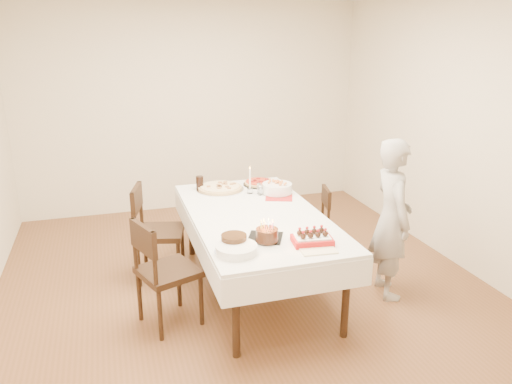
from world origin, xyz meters
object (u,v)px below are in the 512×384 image
object	(u,v)px
birthday_cake	(267,231)
pasta_bowl	(277,188)
pizza_pepperoni	(259,183)
strawberry_box	(312,239)
chair_left_dessert	(169,272)
layer_cake	(234,241)
dining_table	(256,252)
pizza_white	(220,188)
taper_candle	(250,180)
cola_glass	(200,183)
chair_right_savory	(310,223)
person	(392,219)
chair_left_savory	(160,232)

from	to	relation	value
birthday_cake	pasta_bowl	bearing A→B (deg)	67.03
pizza_pepperoni	strawberry_box	bearing A→B (deg)	-92.41
chair_left_dessert	layer_cake	distance (m)	0.66
dining_table	birthday_cake	distance (m)	0.79
pizza_white	taper_candle	distance (m)	0.35
dining_table	taper_candle	bearing A→B (deg)	78.83
strawberry_box	taper_candle	bearing A→B (deg)	94.46
chair_left_dessert	layer_cake	xyz separation A→B (m)	(0.47, -0.31, 0.34)
cola_glass	strawberry_box	size ratio (longest dim) A/B	0.47
layer_cake	pizza_white	bearing A→B (deg)	81.10
chair_right_savory	strawberry_box	xyz separation A→B (m)	(-0.53, -1.28, 0.40)
dining_table	chair_left_dessert	world-z (taller)	chair_left_dessert
chair_right_savory	pizza_pepperoni	distance (m)	0.69
pasta_bowl	strawberry_box	bearing A→B (deg)	-96.99
chair_right_savory	person	size ratio (longest dim) A/B	0.53
person	strawberry_box	size ratio (longest dim) A/B	4.79
birthday_cake	strawberry_box	size ratio (longest dim) A/B	0.57
dining_table	pasta_bowl	distance (m)	0.76
chair_left_dessert	person	world-z (taller)	person
pizza_white	cola_glass	xyz separation A→B (m)	(-0.20, 0.08, 0.05)
layer_cake	birthday_cake	bearing A→B (deg)	3.80
pasta_bowl	strawberry_box	xyz separation A→B (m)	(-0.15, -1.26, -0.02)
dining_table	pizza_pepperoni	bearing A→B (deg)	71.11
strawberry_box	chair_left_savory	bearing A→B (deg)	129.35
chair_left_savory	birthday_cake	bearing A→B (deg)	136.18
pizza_white	cola_glass	bearing A→B (deg)	157.40
pizza_pepperoni	taper_candle	size ratio (longest dim) A/B	1.16
chair_left_dessert	pizza_white	distance (m)	1.35
chair_left_savory	chair_left_dessert	world-z (taller)	chair_left_savory
person	layer_cake	bearing A→B (deg)	108.42
pizza_white	pizza_pepperoni	size ratio (longest dim) A/B	1.48
cola_glass	birthday_cake	world-z (taller)	birthday_cake
chair_left_savory	birthday_cake	world-z (taller)	chair_left_savory
pizza_white	person	bearing A→B (deg)	-43.14
pasta_bowl	person	bearing A→B (deg)	-50.52
pizza_pepperoni	dining_table	bearing A→B (deg)	-108.89
taper_candle	strawberry_box	xyz separation A→B (m)	(0.10, -1.34, -0.10)
person	strawberry_box	xyz separation A→B (m)	(-0.91, -0.34, 0.06)
dining_table	pasta_bowl	bearing A→B (deg)	53.22
dining_table	chair_left_savory	bearing A→B (deg)	148.09
chair_right_savory	cola_glass	distance (m)	1.23
pizza_white	layer_cake	xyz separation A→B (m)	(-0.22, -1.43, 0.03)
taper_candle	strawberry_box	size ratio (longest dim) A/B	0.94
birthday_cake	pizza_pepperoni	bearing A→B (deg)	75.07
pizza_white	layer_cake	world-z (taller)	layer_cake
chair_left_dessert	cola_glass	distance (m)	1.35
person	pasta_bowl	size ratio (longest dim) A/B	4.86
dining_table	birthday_cake	world-z (taller)	birthday_cake
taper_candle	birthday_cake	world-z (taller)	taper_candle
chair_left_dessert	layer_cake	world-z (taller)	chair_left_dessert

